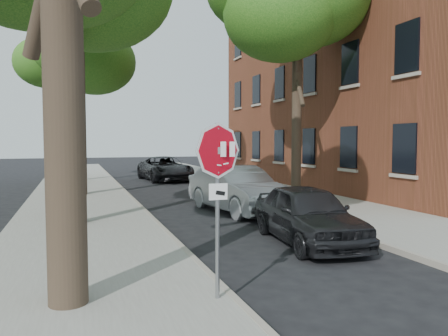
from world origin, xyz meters
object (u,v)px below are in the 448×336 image
Objects in this scene: tree_far at (71,59)px; car_b at (237,189)px; car_d at (165,169)px; stop_sign at (218,176)px; tree_right at (296,24)px; tree_mid_b at (77,12)px; car_a at (308,214)px; apartment_building at (392,46)px.

tree_far reaches higher than car_b.
car_b is 12.60m from car_d.
stop_sign is 13.23m from tree_right.
car_a is (5.02, -11.01, -7.29)m from tree_mid_b.
car_d is (3.30, 20.52, -1.20)m from stop_sign.
apartment_building is 1.95× the size of tree_mid_b.
apartment_building reaches higher than car_d.
tree_mid_b is 7.04m from tree_far.
car_d is at bearing 82.15° from car_b.
tree_far is 8.40m from car_d.
tree_far is at bearing 112.27° from car_a.
apartment_building reaches higher than stop_sign.
tree_right is at bearing -51.66° from tree_far.
tree_right reaches higher than stop_sign.
tree_far is 2.26× the size of car_a.
apartment_building is at bearing -23.04° from tree_far.
apartment_building is 16.43m from tree_mid_b.
tree_far is at bearing 92.44° from tree_mid_b.
car_d is (5.32, -0.61, -6.47)m from tree_far.
apartment_building is at bearing 20.31° from car_b.
car_a is 4.78m from car_b.
car_a is at bearing -73.52° from tree_far.
tree_mid_b is 2.51× the size of car_a.
stop_sign reaches higher than car_a.
car_d is (-11.40, 6.50, -6.91)m from apartment_building.
car_a is at bearing 43.59° from stop_sign.
tree_far is at bearing 95.46° from stop_sign.
stop_sign is 0.49× the size of car_d.
apartment_building is 2.17× the size of tree_right.
tree_far reaches higher than car_a.
car_a is (3.30, 3.14, -1.24)m from stop_sign.
tree_mid_b is at bearing 154.48° from tree_right.
stop_sign is (-14.70, -14.03, -5.71)m from apartment_building.
car_b is 0.90× the size of car_d.
car_a is at bearing -115.78° from tree_right.
car_a is at bearing -97.85° from car_b.
tree_right is 7.58m from car_b.
car_b is at bearing 67.39° from stop_sign.
car_b is (-3.38, -2.21, -6.42)m from tree_right.
car_d is at bearing -6.58° from tree_far.
stop_sign is at bearing -103.57° from car_d.
tree_far is 1.93× the size of car_b.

